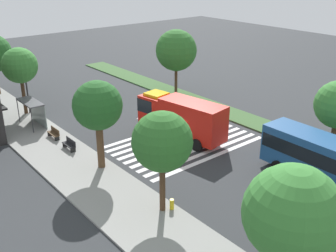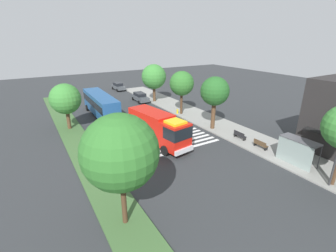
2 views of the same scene
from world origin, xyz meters
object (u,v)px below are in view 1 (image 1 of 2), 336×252
at_px(street_lamp, 25,76).
at_px(sidewalk_tree_center, 98,106).
at_px(sidewalk_tree_far_west, 292,214).
at_px(sidewalk_tree_west, 162,142).
at_px(bench_near_shelter, 54,133).
at_px(fire_truck, 179,116).
at_px(bench_west_of_shelter, 70,144).
at_px(sidewalk_tree_east, 20,66).
at_px(median_tree_west, 176,50).
at_px(fire_hydrant, 172,204).
at_px(bus_stop_shelter, 34,108).

bearing_deg(street_lamp, sidewalk_tree_center, 178.49).
bearing_deg(sidewalk_tree_far_west, sidewalk_tree_west, -0.00).
bearing_deg(bench_near_shelter, sidewalk_tree_far_west, -178.89).
relative_size(fire_truck, bench_west_of_shelter, 5.62).
bearing_deg(fire_truck, sidewalk_tree_west, 125.11).
bearing_deg(sidewalk_tree_west, sidewalk_tree_east, -0.00).
xyz_separation_m(median_tree_west, fire_hydrant, (-18.27, 15.96, -4.78)).
height_order(street_lamp, sidewalk_tree_center, sidewalk_tree_center).
relative_size(sidewalk_tree_far_west, sidewalk_tree_west, 1.02).
distance_m(median_tree_west, fire_hydrant, 24.73).
bearing_deg(bench_west_of_shelter, sidewalk_tree_center, -173.97).
height_order(fire_truck, sidewalk_tree_far_west, sidewalk_tree_far_west).
distance_m(sidewalk_tree_far_west, sidewalk_tree_east, 31.82).
height_order(sidewalk_tree_far_west, median_tree_west, median_tree_west).
bearing_deg(sidewalk_tree_west, fire_hydrant, -123.44).
distance_m(sidewalk_tree_west, sidewalk_tree_east, 22.67).
height_order(bus_stop_shelter, street_lamp, street_lamp).
bearing_deg(sidewalk_tree_east, sidewalk_tree_far_west, 180.00).
distance_m(sidewalk_tree_far_west, fire_hydrant, 9.78).
distance_m(bench_west_of_shelter, median_tree_west, 18.56).
distance_m(bus_stop_shelter, sidewalk_tree_center, 11.88).
distance_m(fire_truck, bench_west_of_shelter, 9.81).
relative_size(fire_truck, street_lamp, 1.34).
bearing_deg(fire_truck, bench_near_shelter, 44.08).
relative_size(bench_west_of_shelter, sidewalk_tree_east, 0.23).
relative_size(street_lamp, sidewalk_tree_far_west, 0.98).
distance_m(bench_near_shelter, sidewalk_tree_far_west, 24.46).
bearing_deg(street_lamp, median_tree_west, -106.35).
distance_m(bus_stop_shelter, bench_west_of_shelter, 7.15).
bearing_deg(fire_hydrant, street_lamp, 0.25).
xyz_separation_m(sidewalk_tree_west, sidewalk_tree_center, (7.53, 0.00, 0.17)).
bearing_deg(bench_west_of_shelter, fire_hydrant, -175.50).
bearing_deg(fire_truck, sidewalk_tree_far_west, 145.01).
xyz_separation_m(street_lamp, sidewalk_tree_far_west, (-31.81, 0.40, 0.64)).
xyz_separation_m(bench_west_of_shelter, sidewalk_tree_west, (-11.93, -0.47, 4.33)).
distance_m(sidewalk_tree_west, sidewalk_tree_center, 7.53).
height_order(street_lamp, sidewalk_tree_west, street_lamp).
xyz_separation_m(fire_truck, sidewalk_tree_west, (-8.21, 8.49, 2.85)).
relative_size(bench_west_of_shelter, sidewalk_tree_center, 0.23).
xyz_separation_m(bench_west_of_shelter, street_lamp, (10.72, -0.87, 3.47)).
height_order(fire_truck, bus_stop_shelter, fire_truck).
height_order(bench_near_shelter, median_tree_west, median_tree_west).
relative_size(street_lamp, fire_hydrant, 9.57).
xyz_separation_m(sidewalk_tree_west, median_tree_west, (17.94, -16.46, 0.35)).
height_order(bench_west_of_shelter, sidewalk_tree_east, sidewalk_tree_east).
bearing_deg(bench_near_shelter, sidewalk_tree_west, -178.22).
bearing_deg(median_tree_west, street_lamp, 73.65).
distance_m(bench_near_shelter, fire_hydrant, 15.32).
bearing_deg(fire_truck, median_tree_west, -48.23).
relative_size(bench_west_of_shelter, sidewalk_tree_far_west, 0.23).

